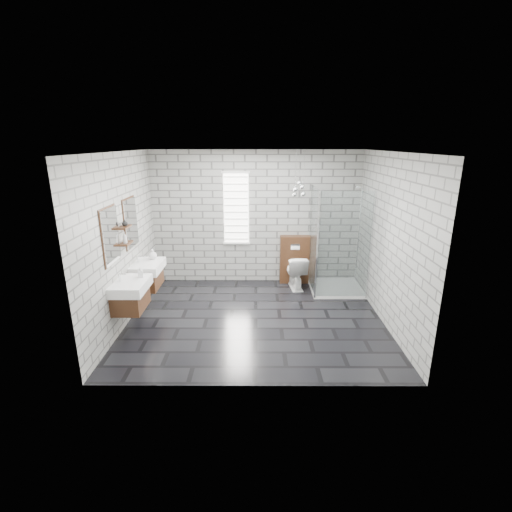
{
  "coord_description": "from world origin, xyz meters",
  "views": [
    {
      "loc": [
        0.03,
        -5.64,
        2.84
      ],
      "look_at": [
        0.01,
        0.35,
        0.99
      ],
      "focal_mm": 26.0,
      "sensor_mm": 36.0,
      "label": 1
    }
  ],
  "objects_px": {
    "vanity_left": "(128,287)",
    "vanity_right": "(146,268)",
    "toilet": "(296,272)",
    "shower_enclosure": "(333,267)",
    "cistern_panel": "(294,259)"
  },
  "relations": [
    {
      "from": "vanity_left",
      "to": "vanity_right",
      "type": "relative_size",
      "value": 1.0
    },
    {
      "from": "vanity_left",
      "to": "vanity_right",
      "type": "height_order",
      "value": "same"
    },
    {
      "from": "vanity_right",
      "to": "toilet",
      "type": "distance_m",
      "value": 2.91
    },
    {
      "from": "cistern_panel",
      "to": "toilet",
      "type": "height_order",
      "value": "cistern_panel"
    },
    {
      "from": "vanity_left",
      "to": "vanity_right",
      "type": "bearing_deg",
      "value": 90.0
    },
    {
      "from": "vanity_left",
      "to": "cistern_panel",
      "type": "distance_m",
      "value": 3.48
    },
    {
      "from": "vanity_left",
      "to": "shower_enclosure",
      "type": "bearing_deg",
      "value": 25.98
    },
    {
      "from": "vanity_left",
      "to": "shower_enclosure",
      "type": "height_order",
      "value": "shower_enclosure"
    },
    {
      "from": "toilet",
      "to": "shower_enclosure",
      "type": "bearing_deg",
      "value": 156.38
    },
    {
      "from": "cistern_panel",
      "to": "vanity_right",
      "type": "bearing_deg",
      "value": -154.55
    },
    {
      "from": "vanity_left",
      "to": "vanity_right",
      "type": "xyz_separation_m",
      "value": [
        0.0,
        0.89,
        0.0
      ]
    },
    {
      "from": "shower_enclosure",
      "to": "toilet",
      "type": "xyz_separation_m",
      "value": [
        -0.7,
        0.22,
        -0.16
      ]
    },
    {
      "from": "vanity_right",
      "to": "cistern_panel",
      "type": "distance_m",
      "value": 3.01
    },
    {
      "from": "vanity_right",
      "to": "shower_enclosure",
      "type": "height_order",
      "value": "shower_enclosure"
    },
    {
      "from": "cistern_panel",
      "to": "shower_enclosure",
      "type": "relative_size",
      "value": 0.49
    }
  ]
}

